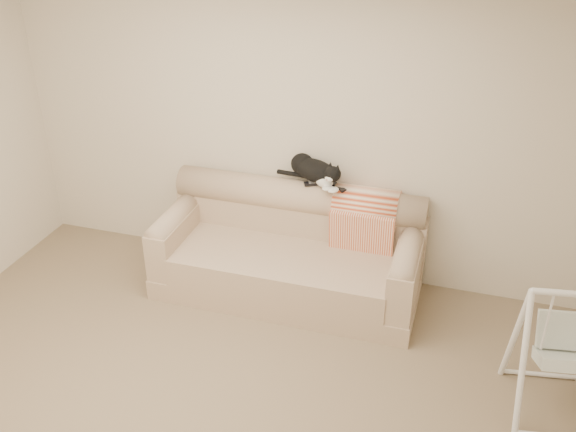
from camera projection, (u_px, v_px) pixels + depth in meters
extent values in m
plane|color=#78664B|center=(211.00, 419.00, 4.26)|extent=(5.00, 5.00, 0.00)
cube|color=beige|center=(297.00, 131.00, 5.32)|extent=(5.00, 0.04, 2.60)
cube|color=white|center=(179.00, 20.00, 3.02)|extent=(5.00, 4.00, 0.02)
cube|color=#BEAA8E|center=(287.00, 283.00, 5.49)|extent=(2.20, 0.90, 0.18)
cube|color=#BEAA8E|center=(283.00, 269.00, 5.29)|extent=(1.80, 0.68, 0.24)
cube|color=#BEAA8E|center=(299.00, 230.00, 5.61)|extent=(2.20, 0.22, 0.50)
cylinder|color=#BEAA8E|center=(299.00, 197.00, 5.45)|extent=(2.16, 0.28, 0.28)
cube|color=#BEAA8E|center=(179.00, 236.00, 5.60)|extent=(0.20, 0.88, 0.42)
cylinder|color=#BEAA8E|center=(177.00, 215.00, 5.50)|extent=(0.18, 0.84, 0.18)
cube|color=#BEAA8E|center=(406.00, 273.00, 5.09)|extent=(0.20, 0.88, 0.42)
cylinder|color=#BEAA8E|center=(408.00, 250.00, 4.99)|extent=(0.18, 0.84, 0.18)
cube|color=black|center=(315.00, 183.00, 5.33)|extent=(0.18, 0.12, 0.02)
cube|color=gray|center=(315.00, 182.00, 5.33)|extent=(0.11, 0.08, 0.01)
cube|color=black|center=(339.00, 187.00, 5.27)|extent=(0.15, 0.15, 0.02)
ellipsoid|color=black|center=(315.00, 171.00, 5.31)|extent=(0.48, 0.37, 0.18)
ellipsoid|color=black|center=(302.00, 164.00, 5.40)|extent=(0.26, 0.25, 0.18)
ellipsoid|color=white|center=(324.00, 180.00, 5.24)|extent=(0.20, 0.17, 0.13)
ellipsoid|color=black|center=(333.00, 174.00, 5.14)|extent=(0.18, 0.18, 0.13)
ellipsoid|color=white|center=(329.00, 179.00, 5.11)|extent=(0.09, 0.08, 0.05)
sphere|color=#BF7272|center=(327.00, 180.00, 5.09)|extent=(0.02, 0.02, 0.02)
cone|color=black|center=(330.00, 165.00, 5.14)|extent=(0.06, 0.07, 0.06)
cone|color=black|center=(338.00, 168.00, 5.09)|extent=(0.08, 0.08, 0.06)
sphere|color=#AF7F2F|center=(326.00, 174.00, 5.11)|extent=(0.02, 0.02, 0.02)
sphere|color=#AF7F2F|center=(331.00, 176.00, 5.09)|extent=(0.02, 0.02, 0.02)
ellipsoid|color=white|center=(328.00, 188.00, 5.18)|extent=(0.11, 0.13, 0.04)
ellipsoid|color=white|center=(333.00, 190.00, 5.15)|extent=(0.11, 0.13, 0.04)
cylinder|color=black|center=(291.00, 174.00, 5.43)|extent=(0.24, 0.06, 0.04)
cylinder|color=#C54420|center=(367.00, 206.00, 5.30)|extent=(0.53, 0.33, 0.33)
cube|color=#C54420|center=(361.00, 237.00, 5.26)|extent=(0.53, 0.09, 0.42)
cylinder|color=white|center=(523.00, 364.00, 4.05)|extent=(0.09, 0.33, 0.94)
cylinder|color=white|center=(515.00, 335.00, 4.30)|extent=(0.09, 0.33, 0.94)
cylinder|color=white|center=(540.00, 374.00, 4.60)|extent=(0.54, 0.12, 0.03)
cube|color=white|center=(562.00, 360.00, 4.13)|extent=(0.35, 0.33, 0.18)
cube|color=white|center=(562.00, 330.00, 4.17)|extent=(0.33, 0.19, 0.25)
cylinder|color=white|center=(547.00, 321.00, 4.04)|extent=(0.02, 0.02, 0.44)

